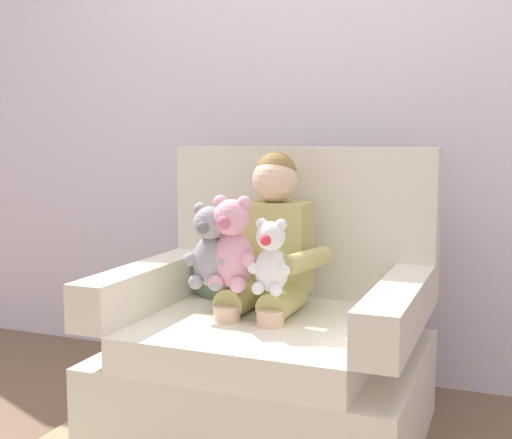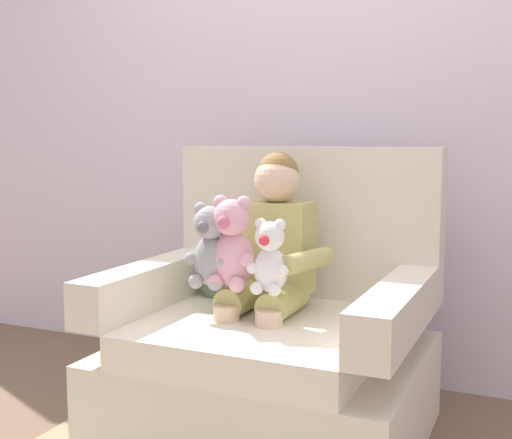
# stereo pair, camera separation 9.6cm
# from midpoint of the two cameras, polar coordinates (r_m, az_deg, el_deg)

# --- Properties ---
(ground_plane) EXTENTS (8.00, 8.00, 0.00)m
(ground_plane) POSITION_cam_midpoint_polar(r_m,az_deg,el_deg) (2.53, -0.02, -18.21)
(ground_plane) COLOR brown
(back_wall) EXTENTS (6.00, 0.10, 2.60)m
(back_wall) POSITION_cam_midpoint_polar(r_m,az_deg,el_deg) (3.02, 5.49, 11.18)
(back_wall) COLOR silver
(back_wall) RESTS_ON ground
(armchair) EXTENTS (1.07, 0.91, 1.05)m
(armchair) POSITION_cam_midpoint_polar(r_m,az_deg,el_deg) (2.45, 0.44, -10.91)
(armchair) COLOR silver
(armchair) RESTS_ON ground
(seated_child) EXTENTS (0.45, 0.39, 0.82)m
(seated_child) POSITION_cam_midpoint_polar(r_m,az_deg,el_deg) (2.40, -0.06, -2.97)
(seated_child) COLOR tan
(seated_child) RESTS_ON armchair
(plush_white) EXTENTS (0.15, 0.12, 0.26)m
(plush_white) POSITION_cam_midpoint_polar(r_m,az_deg,el_deg) (2.21, 0.05, -3.41)
(plush_white) COLOR white
(plush_white) RESTS_ON armchair
(plush_grey) EXTENTS (0.18, 0.14, 0.30)m
(plush_grey) POSITION_cam_midpoint_polar(r_m,az_deg,el_deg) (2.30, -5.15, -2.50)
(plush_grey) COLOR #9E9EA3
(plush_grey) RESTS_ON armchair
(plush_pink) EXTENTS (0.19, 0.16, 0.33)m
(plush_pink) POSITION_cam_midpoint_polar(r_m,az_deg,el_deg) (2.27, -3.31, -2.28)
(plush_pink) COLOR #EAA8BC
(plush_pink) RESTS_ON armchair
(throw_pillow) EXTENTS (0.28, 0.16, 0.26)m
(throw_pillow) POSITION_cam_midpoint_polar(r_m,az_deg,el_deg) (2.61, -4.30, -4.68)
(throw_pillow) COLOR slate
(throw_pillow) RESTS_ON armchair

